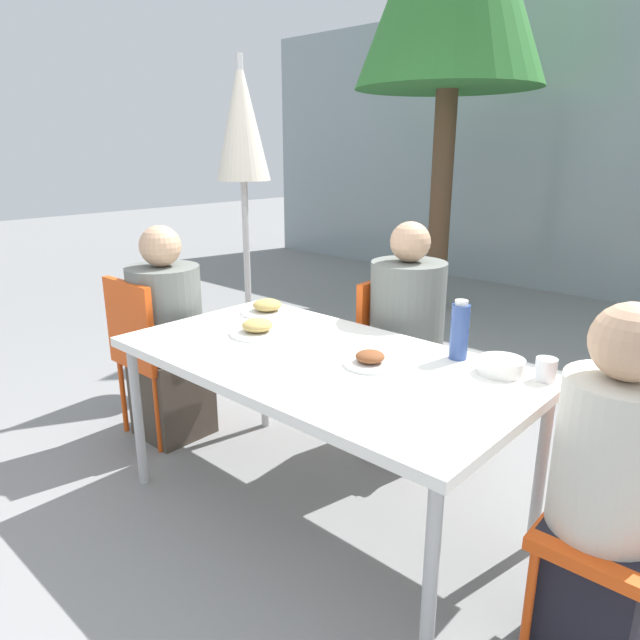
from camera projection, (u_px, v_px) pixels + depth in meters
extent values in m
plane|color=gray|center=(320.00, 512.00, 2.48)|extent=(24.00, 24.00, 0.00)
cube|color=white|center=(320.00, 361.00, 2.27)|extent=(1.67, 0.90, 0.04)
cylinder|color=#B7B7B7|center=(138.00, 416.00, 2.60)|extent=(0.04, 0.04, 0.68)
cylinder|color=#B7B7B7|center=(430.00, 584.00, 1.60)|extent=(0.04, 0.04, 0.68)
cylinder|color=#B7B7B7|center=(264.00, 370.00, 3.15)|extent=(0.04, 0.04, 0.68)
cylinder|color=#B7B7B7|center=(540.00, 473.00, 2.15)|extent=(0.04, 0.04, 0.68)
cube|color=#E54C14|center=(164.00, 356.00, 3.08)|extent=(0.40, 0.40, 0.04)
cube|color=#E54C14|center=(129.00, 322.00, 2.88)|extent=(0.40, 0.04, 0.42)
cylinder|color=#E54C14|center=(176.00, 378.00, 3.37)|extent=(0.03, 0.03, 0.42)
cylinder|color=#E54C14|center=(211.00, 394.00, 3.15)|extent=(0.03, 0.03, 0.42)
cylinder|color=#E54C14|center=(123.00, 396.00, 3.13)|extent=(0.03, 0.03, 0.42)
cylinder|color=#E54C14|center=(158.00, 414.00, 2.91)|extent=(0.03, 0.03, 0.42)
cube|color=#473D33|center=(172.00, 394.00, 3.10)|extent=(0.34, 0.34, 0.46)
cylinder|color=slate|center=(166.00, 311.00, 2.97)|extent=(0.38, 0.38, 0.48)
sphere|color=tan|center=(160.00, 246.00, 2.87)|extent=(0.21, 0.21, 0.21)
cube|color=#E54C14|center=(618.00, 539.00, 1.64)|extent=(0.41, 0.41, 0.04)
cylinder|color=#E54C14|center=(528.00, 608.00, 1.69)|extent=(0.03, 0.03, 0.42)
cylinder|color=#E54C14|center=(567.00, 550.00, 1.93)|extent=(0.03, 0.03, 0.42)
cube|color=black|center=(590.00, 590.00, 1.73)|extent=(0.29, 0.29, 0.46)
cylinder|color=beige|center=(612.00, 455.00, 1.59)|extent=(0.31, 0.31, 0.46)
sphere|color=tan|center=(631.00, 342.00, 1.50)|extent=(0.21, 0.21, 0.21)
cube|color=#E54C14|center=(409.00, 367.00, 2.92)|extent=(0.43, 0.43, 0.04)
cube|color=#E54C14|center=(380.00, 318.00, 2.96)|extent=(0.07, 0.40, 0.42)
cylinder|color=#E54C14|center=(451.00, 405.00, 3.01)|extent=(0.03, 0.03, 0.42)
cylinder|color=#E54C14|center=(421.00, 429.00, 2.76)|extent=(0.03, 0.03, 0.42)
cylinder|color=#E54C14|center=(396.00, 389.00, 3.21)|extent=(0.03, 0.03, 0.42)
cylinder|color=#E54C14|center=(362.00, 411.00, 2.95)|extent=(0.03, 0.03, 0.42)
cube|color=#473D33|center=(403.00, 408.00, 2.94)|extent=(0.36, 0.36, 0.46)
cylinder|color=slate|center=(407.00, 315.00, 2.80)|extent=(0.37, 0.37, 0.53)
sphere|color=tan|center=(410.00, 242.00, 2.69)|extent=(0.19, 0.19, 0.19)
cylinder|color=#333333|center=(251.00, 366.00, 4.06)|extent=(0.36, 0.36, 0.05)
cylinder|color=#BCBCBC|center=(246.00, 224.00, 3.76)|extent=(0.04, 0.04, 2.07)
cone|color=beige|center=(242.00, 119.00, 3.57)|extent=(0.35, 0.35, 0.76)
cylinder|color=white|center=(370.00, 364.00, 2.17)|extent=(0.20, 0.20, 0.01)
ellipsoid|color=brown|center=(370.00, 356.00, 2.16)|extent=(0.11, 0.11, 0.04)
cylinder|color=white|center=(258.00, 333.00, 2.53)|extent=(0.25, 0.25, 0.01)
ellipsoid|color=tan|center=(257.00, 325.00, 2.52)|extent=(0.14, 0.14, 0.05)
cylinder|color=white|center=(267.00, 312.00, 2.85)|extent=(0.26, 0.26, 0.01)
ellipsoid|color=tan|center=(267.00, 305.00, 2.84)|extent=(0.14, 0.14, 0.06)
cylinder|color=#334C8E|center=(459.00, 332.00, 2.21)|extent=(0.07, 0.07, 0.22)
cylinder|color=white|center=(462.00, 302.00, 2.18)|extent=(0.05, 0.05, 0.02)
cylinder|color=white|center=(546.00, 369.00, 2.02)|extent=(0.08, 0.08, 0.08)
cylinder|color=white|center=(501.00, 366.00, 2.09)|extent=(0.17, 0.17, 0.06)
cylinder|color=brown|center=(440.00, 203.00, 5.40)|extent=(0.20, 0.20, 2.02)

